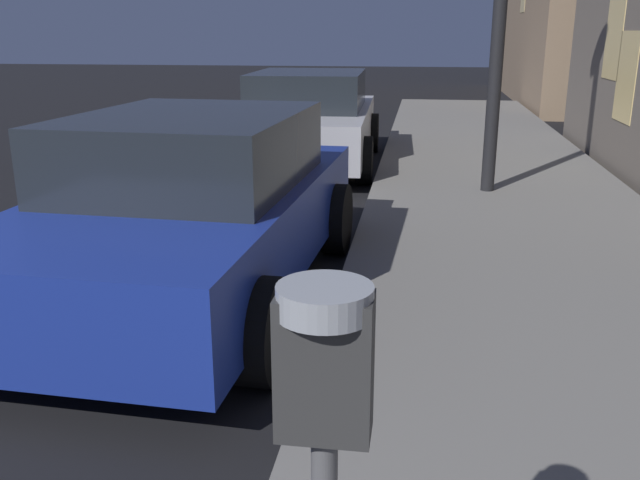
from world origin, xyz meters
TOP-DOWN VIEW (x-y plane):
  - parking_meter at (4.42, -0.94)m, footprint 0.19×0.19m
  - car_blue at (2.85, 2.82)m, footprint 2.21×4.24m
  - car_silver at (2.85, 8.44)m, footprint 2.21×4.40m

SIDE VIEW (x-z plane):
  - car_blue at x=2.85m, z-range 0.00..1.43m
  - car_silver at x=2.85m, z-range 0.00..1.43m
  - parking_meter at x=4.42m, z-range 0.51..1.92m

